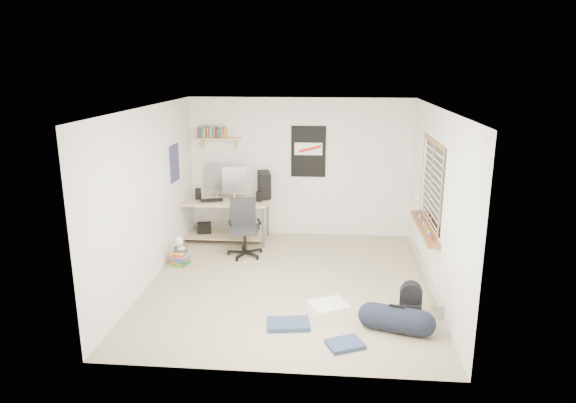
# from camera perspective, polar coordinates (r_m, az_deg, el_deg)

# --- Properties ---
(floor) EXTENTS (4.00, 4.50, 0.01)m
(floor) POSITION_cam_1_polar(r_m,az_deg,el_deg) (7.52, 0.14, -9.03)
(floor) COLOR gray
(floor) RESTS_ON ground
(ceiling) EXTENTS (4.00, 4.50, 0.01)m
(ceiling) POSITION_cam_1_polar(r_m,az_deg,el_deg) (6.89, 0.16, 10.40)
(ceiling) COLOR white
(ceiling) RESTS_ON ground
(back_wall) EXTENTS (4.00, 0.01, 2.50)m
(back_wall) POSITION_cam_1_polar(r_m,az_deg,el_deg) (9.30, 1.34, 3.78)
(back_wall) COLOR silver
(back_wall) RESTS_ON ground
(left_wall) EXTENTS (0.01, 4.50, 2.50)m
(left_wall) POSITION_cam_1_polar(r_m,az_deg,el_deg) (7.54, -15.22, 0.59)
(left_wall) COLOR silver
(left_wall) RESTS_ON ground
(right_wall) EXTENTS (0.01, 4.50, 2.50)m
(right_wall) POSITION_cam_1_polar(r_m,az_deg,el_deg) (7.22, 16.21, -0.11)
(right_wall) COLOR silver
(right_wall) RESTS_ON ground
(desk) EXTENTS (1.75, 0.89, 0.77)m
(desk) POSITION_cam_1_polar(r_m,az_deg,el_deg) (9.22, -7.34, -2.12)
(desk) COLOR tan
(desk) RESTS_ON floor
(monitor_left) EXTENTS (0.44, 0.25, 0.47)m
(monitor_left) POSITION_cam_1_polar(r_m,az_deg,el_deg) (9.31, -7.92, 2.12)
(monitor_left) COLOR #A8A8AD
(monitor_left) RESTS_ON desk
(monitor_right) EXTENTS (0.44, 0.25, 0.47)m
(monitor_right) POSITION_cam_1_polar(r_m,az_deg,el_deg) (9.06, -5.99, 1.82)
(monitor_right) COLOR #AAA9AE
(monitor_right) RESTS_ON desk
(pc_tower) EXTENTS (0.30, 0.47, 0.45)m
(pc_tower) POSITION_cam_1_polar(r_m,az_deg,el_deg) (9.12, -2.65, 1.91)
(pc_tower) COLOR black
(pc_tower) RESTS_ON desk
(keyboard) EXTENTS (0.41, 0.24, 0.02)m
(keyboard) POSITION_cam_1_polar(r_m,az_deg,el_deg) (9.01, -8.48, 0.19)
(keyboard) COLOR black
(keyboard) RESTS_ON desk
(speaker_left) EXTENTS (0.10, 0.10, 0.19)m
(speaker_left) POSITION_cam_1_polar(r_m,az_deg,el_deg) (9.12, -9.95, 0.85)
(speaker_left) COLOR black
(speaker_left) RESTS_ON desk
(speaker_right) EXTENTS (0.09, 0.09, 0.17)m
(speaker_right) POSITION_cam_1_polar(r_m,az_deg,el_deg) (8.87, -3.26, 0.60)
(speaker_right) COLOR black
(speaker_right) RESTS_ON desk
(office_chair) EXTENTS (0.76, 0.76, 0.94)m
(office_chair) POSITION_cam_1_polar(r_m,az_deg,el_deg) (8.41, -4.83, -2.84)
(office_chair) COLOR #262629
(office_chair) RESTS_ON floor
(wall_shelf) EXTENTS (0.80, 0.22, 0.24)m
(wall_shelf) POSITION_cam_1_polar(r_m,az_deg,el_deg) (9.30, -7.70, 6.96)
(wall_shelf) COLOR tan
(wall_shelf) RESTS_ON back_wall
(poster_back_wall) EXTENTS (0.62, 0.03, 0.92)m
(poster_back_wall) POSITION_cam_1_polar(r_m,az_deg,el_deg) (9.21, 2.28, 5.56)
(poster_back_wall) COLOR black
(poster_back_wall) RESTS_ON back_wall
(poster_left_wall) EXTENTS (0.02, 0.42, 0.60)m
(poster_left_wall) POSITION_cam_1_polar(r_m,az_deg,el_deg) (8.59, -12.50, 4.19)
(poster_left_wall) COLOR navy
(poster_left_wall) RESTS_ON left_wall
(window) EXTENTS (0.10, 1.50, 1.26)m
(window) POSITION_cam_1_polar(r_m,az_deg,el_deg) (7.45, 15.48, 1.98)
(window) COLOR brown
(window) RESTS_ON right_wall
(baseboard_heater) EXTENTS (0.08, 2.50, 0.18)m
(baseboard_heater) POSITION_cam_1_polar(r_m,az_deg,el_deg) (7.86, 14.83, -7.73)
(baseboard_heater) COLOR #B7B2A8
(baseboard_heater) RESTS_ON floor
(backpack) EXTENTS (0.30, 0.25, 0.36)m
(backpack) POSITION_cam_1_polar(r_m,az_deg,el_deg) (6.63, 13.44, -10.95)
(backpack) COLOR black
(backpack) RESTS_ON floor
(duffel_bag) EXTENTS (0.39, 0.39, 0.61)m
(duffel_bag) POSITION_cam_1_polar(r_m,az_deg,el_deg) (6.33, 11.93, -12.82)
(duffel_bag) COLOR black
(duffel_bag) RESTS_ON floor
(tshirt) EXTENTS (0.59, 0.56, 0.04)m
(tshirt) POSITION_cam_1_polar(r_m,az_deg,el_deg) (6.85, 4.53, -11.39)
(tshirt) COLOR white
(tshirt) RESTS_ON floor
(jeans_a) EXTENTS (0.55, 0.39, 0.06)m
(jeans_a) POSITION_cam_1_polar(r_m,az_deg,el_deg) (6.35, 0.04, -13.46)
(jeans_a) COLOR navy
(jeans_a) RESTS_ON floor
(jeans_b) EXTENTS (0.48, 0.43, 0.05)m
(jeans_b) POSITION_cam_1_polar(r_m,az_deg,el_deg) (6.00, 6.35, -15.47)
(jeans_b) COLOR navy
(jeans_b) RESTS_ON floor
(book_stack) EXTENTS (0.52, 0.44, 0.32)m
(book_stack) POSITION_cam_1_polar(r_m,az_deg,el_deg) (8.26, -11.79, -5.95)
(book_stack) COLOR olive
(book_stack) RESTS_ON floor
(desk_lamp) EXTENTS (0.17, 0.24, 0.22)m
(desk_lamp) POSITION_cam_1_polar(r_m,az_deg,el_deg) (8.16, -11.78, -4.49)
(desk_lamp) COLOR white
(desk_lamp) RESTS_ON book_stack
(subwoofer) EXTENTS (0.30, 0.30, 0.27)m
(subwoofer) POSITION_cam_1_polar(r_m,az_deg,el_deg) (9.44, -9.26, -3.21)
(subwoofer) COLOR black
(subwoofer) RESTS_ON floor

